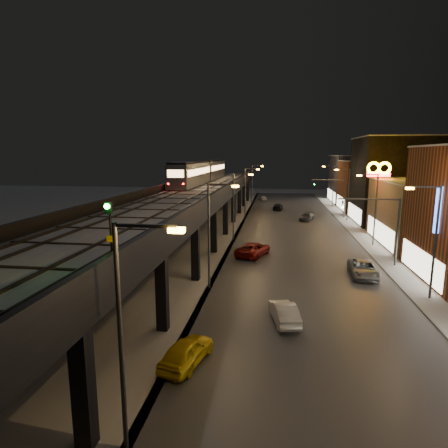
{
  "coord_description": "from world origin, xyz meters",
  "views": [
    {
      "loc": [
        4.8,
        -16.99,
        11.28
      ],
      "look_at": [
        0.08,
        16.56,
        5.0
      ],
      "focal_mm": 30.0,
      "sensor_mm": 36.0,
      "label": 1
    }
  ],
  "objects": [
    {
      "name": "building_c",
      "position": [
        23.99,
        32.0,
        4.08
      ],
      "size": [
        12.2,
        15.2,
        8.16
      ],
      "color": "brown",
      "rests_on": "ground"
    },
    {
      "name": "car_onc_dark",
      "position": [
        13.04,
        18.09,
        0.72
      ],
      "size": [
        2.67,
        5.32,
        1.44
      ],
      "primitive_type": "imported",
      "rotation": [
        0.0,
        0.0,
        -0.05
      ],
      "color": "#8B939E",
      "rests_on": "ground"
    },
    {
      "name": "road_surface",
      "position": [
        7.5,
        35.0,
        0.03
      ],
      "size": [
        17.0,
        120.0,
        0.06
      ],
      "primitive_type": "cube",
      "color": "#46474D",
      "rests_on": "ground"
    },
    {
      "name": "car_mid_dark",
      "position": [
        5.17,
        60.78,
        0.65
      ],
      "size": [
        2.25,
        4.64,
        1.3
      ],
      "primitive_type": "imported",
      "rotation": [
        0.0,
        0.0,
        3.04
      ],
      "color": "black",
      "rests_on": "ground"
    },
    {
      "name": "streetlight_left_1",
      "position": [
        -0.43,
        13.0,
        5.24
      ],
      "size": [
        2.57,
        0.28,
        9.0
      ],
      "color": "#38383A",
      "rests_on": "ground"
    },
    {
      "name": "streetlight_right_4",
      "position": [
        16.73,
        67.0,
        5.24
      ],
      "size": [
        2.56,
        0.28,
        9.0
      ],
      "color": "#38383A",
      "rests_on": "ground"
    },
    {
      "name": "car_taxi",
      "position": [
        0.17,
        1.24,
        0.71
      ],
      "size": [
        2.64,
        4.46,
        1.42
      ],
      "primitive_type": "imported",
      "rotation": [
        0.0,
        0.0,
        2.9
      ],
      "color": "yellow",
      "rests_on": "ground"
    },
    {
      "name": "sign_carwash",
      "position": [
        18.5,
        15.28,
        6.2
      ],
      "size": [
        1.69,
        0.35,
        8.75
      ],
      "color": "#38383A",
      "rests_on": "ground"
    },
    {
      "name": "sidewalk_right",
      "position": [
        17.5,
        35.0,
        0.07
      ],
      "size": [
        4.0,
        120.0,
        0.14
      ],
      "primitive_type": "cube",
      "color": "#9FA1A8",
      "rests_on": "ground"
    },
    {
      "name": "rail_signal",
      "position": [
        -2.1,
        -2.41,
        8.55
      ],
      "size": [
        0.32,
        0.41,
        2.73
      ],
      "color": "black",
      "rests_on": "viaduct_trackbed"
    },
    {
      "name": "streetlight_right_2",
      "position": [
        16.73,
        31.0,
        5.24
      ],
      "size": [
        2.56,
        0.28,
        9.0
      ],
      "color": "#38383A",
      "rests_on": "ground"
    },
    {
      "name": "viaduct_trackbed",
      "position": [
        -6.01,
        31.97,
        6.39
      ],
      "size": [
        8.4,
        100.0,
        0.32
      ],
      "color": "#B2B7C1",
      "rests_on": "elevated_viaduct"
    },
    {
      "name": "traffic_light_rig_b",
      "position": [
        15.84,
        52.0,
        4.5
      ],
      "size": [
        6.1,
        0.34,
        7.0
      ],
      "color": "#38383A",
      "rests_on": "ground"
    },
    {
      "name": "building_d",
      "position": [
        23.99,
        48.0,
        7.08
      ],
      "size": [
        12.2,
        13.2,
        14.16
      ],
      "color": "black",
      "rests_on": "ground"
    },
    {
      "name": "streetlight_left_2",
      "position": [
        -0.43,
        31.0,
        5.24
      ],
      "size": [
        2.57,
        0.28,
        9.0
      ],
      "color": "#38383A",
      "rests_on": "ground"
    },
    {
      "name": "elevated_viaduct",
      "position": [
        -6.0,
        31.84,
        5.62
      ],
      "size": [
        9.0,
        100.0,
        6.3
      ],
      "color": "black",
      "rests_on": "ground"
    },
    {
      "name": "subway_train",
      "position": [
        -8.5,
        49.68,
        8.42
      ],
      "size": [
        3.03,
        36.58,
        3.63
      ],
      "color": "gray",
      "rests_on": "viaduct_trackbed"
    },
    {
      "name": "ground",
      "position": [
        0.0,
        0.0,
        0.0
      ],
      "size": [
        220.0,
        220.0,
        0.0
      ],
      "primitive_type": "plane",
      "color": "silver"
    },
    {
      "name": "car_onc_white",
      "position": [
        10.08,
        48.27,
        0.64
      ],
      "size": [
        3.11,
        4.73,
        1.27
      ],
      "primitive_type": "imported",
      "rotation": [
        0.0,
        0.0,
        -0.33
      ],
      "color": "#3D3F43",
      "rests_on": "ground"
    },
    {
      "name": "streetlight_right_1",
      "position": [
        16.73,
        13.0,
        5.24
      ],
      "size": [
        2.56,
        0.28,
        9.0
      ],
      "color": "#38383A",
      "rests_on": "ground"
    },
    {
      "name": "building_e",
      "position": [
        23.99,
        62.0,
        5.08
      ],
      "size": [
        12.2,
        12.2,
        10.16
      ],
      "color": "brown",
      "rests_on": "ground"
    },
    {
      "name": "streetlight_left_4",
      "position": [
        -0.43,
        67.0,
        5.24
      ],
      "size": [
        2.57,
        0.28,
        9.0
      ],
      "color": "#38383A",
      "rests_on": "ground"
    },
    {
      "name": "viaduct_parapet_far",
      "position": [
        -10.35,
        32.0,
        6.85
      ],
      "size": [
        0.3,
        100.0,
        1.1
      ],
      "primitive_type": "cube",
      "color": "black",
      "rests_on": "elevated_viaduct"
    },
    {
      "name": "traffic_light_rig_a",
      "position": [
        15.84,
        22.0,
        4.5
      ],
      "size": [
        6.1,
        0.34,
        7.0
      ],
      "color": "#38383A",
      "rests_on": "ground"
    },
    {
      "name": "under_viaduct_pavement",
      "position": [
        -6.0,
        35.0,
        0.03
      ],
      "size": [
        11.0,
        120.0,
        0.06
      ],
      "primitive_type": "cube",
      "color": "#9FA1A8",
      "rests_on": "ground"
    },
    {
      "name": "viaduct_parapet_streetside",
      "position": [
        -1.65,
        32.0,
        6.85
      ],
      "size": [
        0.3,
        100.0,
        1.1
      ],
      "primitive_type": "cube",
      "color": "black",
      "rests_on": "elevated_viaduct"
    },
    {
      "name": "building_f",
      "position": [
        23.99,
        76.0,
        5.58
      ],
      "size": [
        12.2,
        16.2,
        11.16
      ],
      "color": "#33323C",
      "rests_on": "ground"
    },
    {
      "name": "car_mid_silver",
      "position": [
        2.36,
        23.95,
        0.76
      ],
      "size": [
        4.18,
        6.02,
        1.53
      ],
      "primitive_type": "imported",
      "rotation": [
        0.0,
        0.0,
        2.81
      ],
      "color": "maroon",
      "rests_on": "ground"
    },
    {
      "name": "streetlight_left_3",
      "position": [
        -0.43,
        49.0,
        5.24
      ],
      "size": [
        2.57,
        0.28,
        9.0
      ],
      "color": "#38383A",
      "rests_on": "ground"
    },
    {
      "name": "streetlight_right_3",
      "position": [
        16.73,
        49.0,
        5.24
      ],
      "size": [
        2.56,
        0.28,
        9.0
      ],
      "color": "#38383A",
      "rests_on": "ground"
    },
    {
      "name": "streetlight_left_0",
      "position": [
        -0.43,
        -5.0,
        5.24
      ],
      "size": [
        2.57,
        0.28,
        9.0
      ],
      "color": "#38383A",
      "rests_on": "ground"
    },
    {
      "name": "sign_mcdonalds",
      "position": [
        18.0,
        34.68,
        8.52
      ],
      "size": [
        3.08,
        0.42,
        10.41
      ],
      "color": "#38383A",
      "rests_on": "ground"
    },
    {
      "name": "car_near_white",
      "position": [
        5.5,
        7.26,
        0.69
      ],
      "size": [
        2.3,
        4.39,
        1.38
      ],
      "primitive_type": "imported",
      "rotation": [
        0.0,
        0.0,
        3.35
      ],
      "color": "silver",
      "rests_on": "ground"
    },
    {
      "name": "car_far_white",
      "position": [
        1.38,
        76.25,
        0.63
      ],
      "size": [
        2.56,
        3.96,
        1.25
      ],
      "primitive_type": "imported",
      "rotation": [
        0.0,
        0.0,
        3.46
      ],
      "color": "silver",
      "rests_on": "ground"
    }
  ]
}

